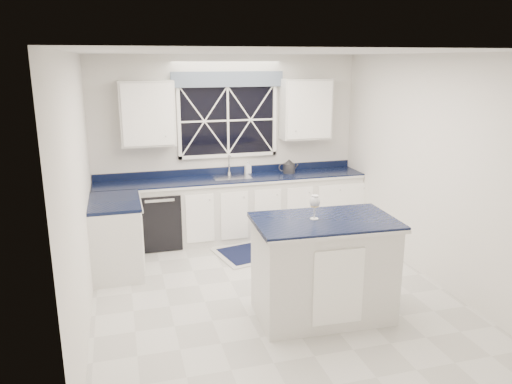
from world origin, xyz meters
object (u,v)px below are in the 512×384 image
object	(u,v)px
dishwasher	(159,218)
wine_glass	(315,203)
kettle	(289,167)
soap_bottle	(248,167)
island	(323,268)
faucet	(229,164)

from	to	relation	value
dishwasher	wine_glass	bearing A→B (deg)	-61.68
kettle	soap_bottle	bearing A→B (deg)	-175.37
dishwasher	kettle	xyz separation A→B (m)	(2.00, 0.05, 0.63)
island	soap_bottle	distance (m)	2.84
wine_glass	island	bearing A→B (deg)	-21.69
kettle	soap_bottle	world-z (taller)	kettle
island	wine_glass	world-z (taller)	wine_glass
dishwasher	soap_bottle	bearing A→B (deg)	8.97
wine_glass	dishwasher	bearing A→B (deg)	118.32
island	wine_glass	size ratio (longest dim) A/B	5.86
island	kettle	world-z (taller)	kettle
island	soap_bottle	size ratio (longest dim) A/B	7.98
wine_glass	soap_bottle	bearing A→B (deg)	89.38
faucet	kettle	bearing A→B (deg)	-9.16
island	wine_glass	xyz separation A→B (m)	(-0.10, 0.04, 0.70)
dishwasher	kettle	distance (m)	2.09
dishwasher	kettle	bearing A→B (deg)	1.43
dishwasher	wine_glass	distance (m)	2.99
wine_glass	soap_bottle	distance (m)	2.76
dishwasher	soap_bottle	distance (m)	1.54
dishwasher	soap_bottle	size ratio (longest dim) A/B	4.47
island	kettle	bearing A→B (deg)	81.01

